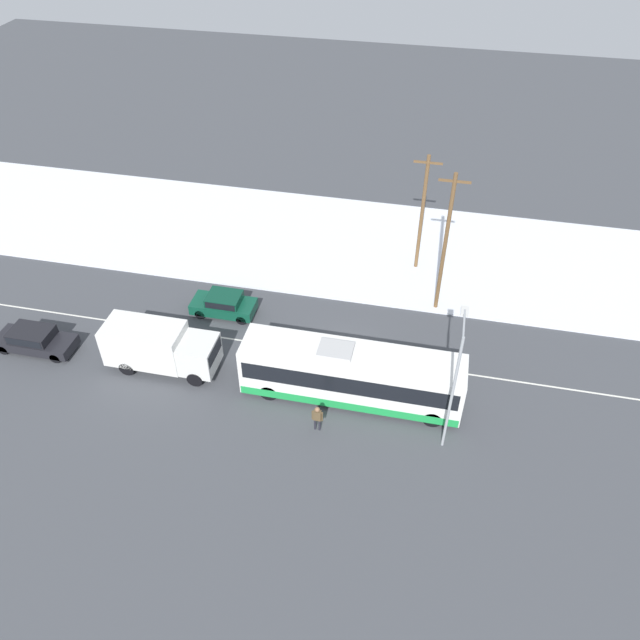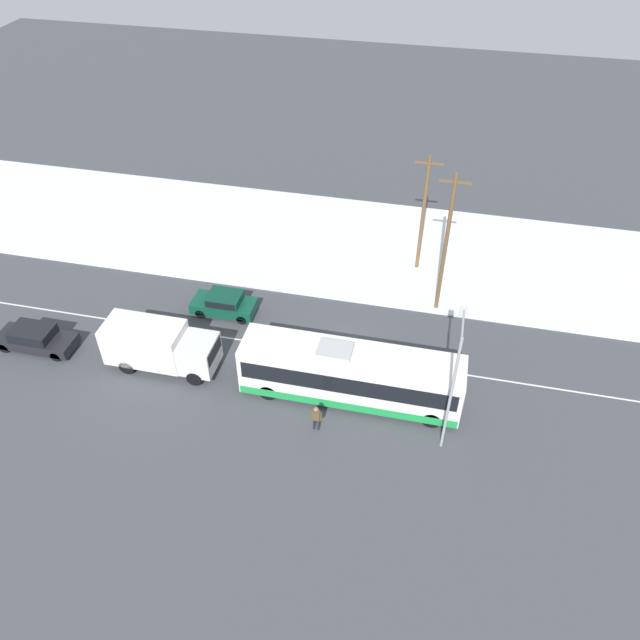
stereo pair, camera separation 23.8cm
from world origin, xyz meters
TOP-DOWN VIEW (x-y plane):
  - ground_plane at (0.00, 0.00)m, footprint 120.00×120.00m
  - snow_lot at (0.00, 11.55)m, footprint 80.00×12.96m
  - lane_marking_center at (0.00, 0.00)m, footprint 60.00×0.12m
  - city_bus at (0.97, -3.06)m, footprint 11.82×2.57m
  - box_truck at (-10.03, -3.05)m, footprint 6.37×2.30m
  - sedan_car at (-8.09, 2.27)m, footprint 4.01×1.80m
  - parked_car_near_truck at (-17.91, -3.27)m, footprint 4.68×1.80m
  - pedestrian_at_stop at (-0.30, -5.74)m, footprint 0.60×0.27m
  - streetlamp at (6.12, -4.91)m, footprint 0.36×2.46m
  - utility_pole_roadside at (4.97, 5.63)m, footprint 1.80×0.24m
  - utility_pole_snowlot at (3.29, 9.84)m, footprint 1.80×0.24m

SIDE VIEW (x-z plane):
  - ground_plane at x=0.00m, z-range 0.00..0.00m
  - lane_marking_center at x=0.00m, z-range 0.00..0.00m
  - snow_lot at x=0.00m, z-range 0.00..0.12m
  - sedan_car at x=-8.09m, z-range 0.07..1.51m
  - parked_car_near_truck at x=-17.91m, z-range 0.07..1.52m
  - pedestrian_at_stop at x=-0.30m, z-range 0.19..1.85m
  - box_truck at x=-10.03m, z-range 0.16..2.97m
  - city_bus at x=0.97m, z-range -0.04..3.35m
  - utility_pole_snowlot at x=3.29m, z-range 0.19..8.60m
  - streetlamp at x=6.12m, z-range 0.96..8.30m
  - utility_pole_roadside at x=4.97m, z-range 0.19..9.69m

